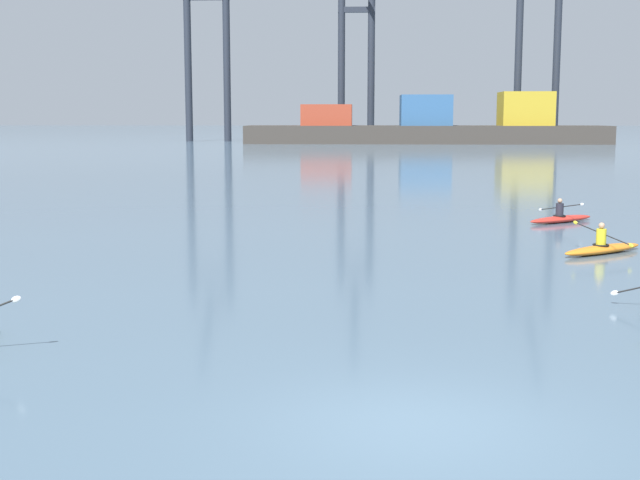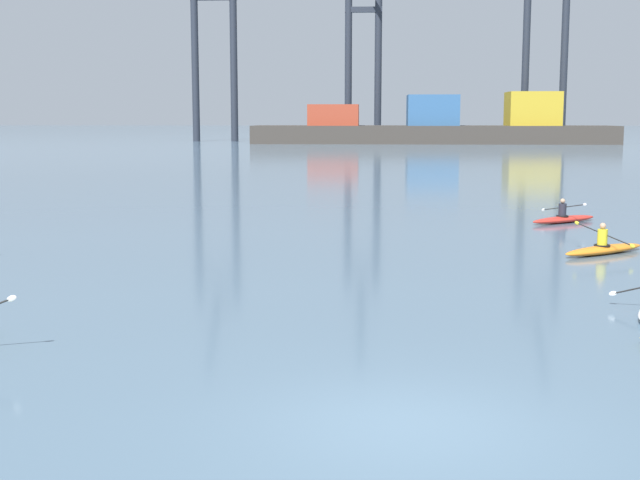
# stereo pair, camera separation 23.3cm
# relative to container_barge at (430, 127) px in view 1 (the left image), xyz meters

# --- Properties ---
(ground_plane) EXTENTS (800.00, 800.00, 0.00)m
(ground_plane) POSITION_rel_container_barge_xyz_m (-9.86, -124.53, -2.52)
(ground_plane) COLOR slate
(container_barge) EXTENTS (55.53, 9.77, 7.88)m
(container_barge) POSITION_rel_container_barge_xyz_m (0.00, 0.00, 0.00)
(container_barge) COLOR #38332D
(container_barge) RESTS_ON ground
(gantry_crane_west) EXTENTS (7.68, 15.56, 37.54)m
(gantry_crane_west) POSITION_rel_container_barge_xyz_m (-36.21, 9.31, 15.87)
(gantry_crane_west) COLOR #232833
(gantry_crane_west) RESTS_ON ground
(gantry_crane_west_mid) EXTENTS (6.21, 21.81, 35.26)m
(gantry_crane_west_mid) POSITION_rel_container_barge_xyz_m (-11.53, 12.07, 15.22)
(gantry_crane_west_mid) COLOR #232833
(gantry_crane_west_mid) RESTS_ON ground
(gantry_crane_east_mid) EXTENTS (7.41, 15.56, 39.54)m
(gantry_crane_east_mid) POSITION_rel_container_barge_xyz_m (18.18, 10.24, 16.88)
(gantry_crane_east_mid) COLOR #232833
(gantry_crane_east_mid) RESTS_ON ground
(kayak_red) EXTENTS (3.10, 2.49, 0.95)m
(kayak_red) POSITION_rel_container_barge_xyz_m (-2.75, -101.55, -2.35)
(kayak_red) COLOR red
(kayak_red) RESTS_ON ground
(kayak_orange) EXTENTS (3.08, 2.52, 0.95)m
(kayak_orange) POSITION_rel_container_barge_xyz_m (-3.26, -109.40, -2.35)
(kayak_orange) COLOR orange
(kayak_orange) RESTS_ON ground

